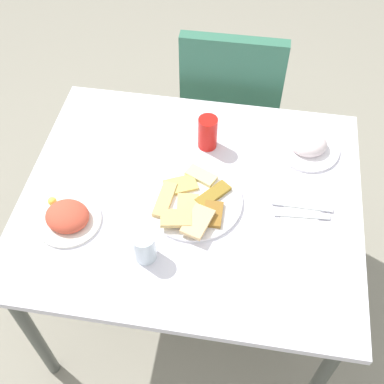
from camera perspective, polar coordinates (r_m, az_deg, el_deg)
ground_plane at (r=2.18m, az=-0.08°, el=-11.77°), size 6.00×6.00×0.00m
dining_table at (r=1.64m, az=-0.11°, el=-1.97°), size 1.08×0.91×0.70m
dining_chair at (r=2.18m, az=4.51°, el=10.25°), size 0.42×0.43×0.91m
pide_platter at (r=1.56m, az=0.07°, el=-1.08°), size 0.31×0.32×0.04m
salad_plate_greens at (r=1.75m, az=13.25°, el=5.25°), size 0.22×0.22×0.07m
salad_plate_rice at (r=1.56m, az=-14.17°, el=-2.83°), size 0.20×0.20×0.06m
soda_can at (r=1.69m, az=1.82°, el=6.85°), size 0.07×0.07×0.12m
drinking_glass at (r=1.42m, az=-5.52°, el=-6.29°), size 0.07×0.07×0.10m
paper_napkin at (r=1.58m, az=12.55°, el=-2.21°), size 0.13×0.13×0.00m
fork at (r=1.57m, az=12.56°, el=-2.65°), size 0.17×0.03×0.00m
spoon at (r=1.59m, az=12.59°, el=-1.60°), size 0.19×0.02×0.00m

